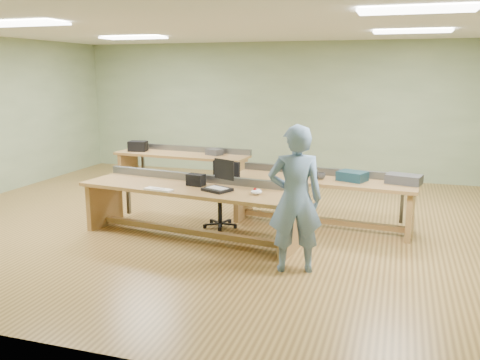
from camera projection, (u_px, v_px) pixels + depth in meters
The scene contains 21 objects.
floor at pixel (235, 222), 8.06m from camera, with size 10.00×10.00×0.00m, color olive.
ceiling at pixel (234, 26), 7.43m from camera, with size 10.00×10.00×0.00m, color silver.
wall_back at pixel (290, 110), 11.47m from camera, with size 10.00×0.04×3.00m, color #96AA81.
wall_front at pixel (77, 180), 4.01m from camera, with size 10.00×0.04×3.00m, color #96AA81.
fluor_panels at pixel (234, 28), 7.44m from camera, with size 6.20×3.50×0.03m.
workbench_front at pixel (191, 199), 7.22m from camera, with size 3.33×1.28×0.86m.
workbench_mid at pixel (323, 191), 7.75m from camera, with size 2.84×0.98×0.86m.
workbench_back at pixel (182, 163), 10.14m from camera, with size 2.77×0.93×0.86m.
person at pixel (295, 199), 5.93m from camera, with size 0.64×0.42×1.76m, color #6583A5.
laptop_base at pixel (217, 189), 6.91m from camera, with size 0.35×0.29×0.04m, color black.
laptop_screen at pixel (224, 169), 6.96m from camera, with size 0.35×0.02×0.28m, color black.
keyboard at pixel (158, 189), 6.94m from camera, with size 0.41×0.14×0.02m, color silver.
trackball_mouse at pixel (256, 192), 6.71m from camera, with size 0.15×0.17×0.07m, color white.
camera_bag at pixel (196, 180), 7.22m from camera, with size 0.24×0.16×0.17m, color black.
task_chair at pixel (222, 203), 7.79m from camera, with size 0.60×0.60×0.99m.
parts_bin_teal at pixel (352, 176), 7.55m from camera, with size 0.40×0.30×0.14m, color #13313E.
parts_bin_grey at pixel (404, 179), 7.35m from camera, with size 0.49×0.31×0.13m, color #363638.
mug at pixel (321, 176), 7.66m from camera, with size 0.12×0.12×0.10m, color #363638.
drinks_can at pixel (316, 174), 7.70m from camera, with size 0.07×0.07×0.13m, color silver.
storage_box_back at pixel (138, 146), 10.37m from camera, with size 0.36×0.26×0.21m, color black.
tray_back at pixel (214, 152), 9.90m from camera, with size 0.29×0.21×0.12m, color #363638.
Camera 1 is at (2.42, -7.35, 2.34)m, focal length 38.00 mm.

